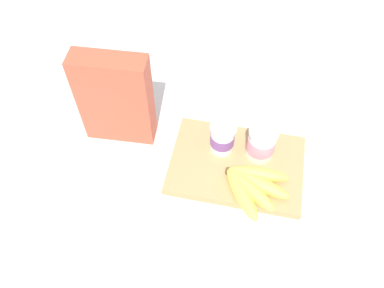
{
  "coord_description": "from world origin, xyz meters",
  "views": [
    {
      "loc": [
        0.0,
        -0.58,
        0.89
      ],
      "look_at": [
        -0.12,
        0.0,
        0.07
      ],
      "focal_mm": 36.8,
      "sensor_mm": 36.0,
      "label": 1
    }
  ],
  "objects": [
    {
      "name": "yogurt_cup_front",
      "position": [
        -0.05,
        0.04,
        0.07
      ],
      "size": [
        0.07,
        0.07,
        0.09
      ],
      "color": "white",
      "rests_on": "cutting_board"
    },
    {
      "name": "ground_plane",
      "position": [
        0.0,
        0.0,
        0.0
      ],
      "size": [
        2.4,
        2.4,
        0.0
      ],
      "primitive_type": "plane",
      "color": "silver"
    },
    {
      "name": "banana_bunch",
      "position": [
        0.05,
        -0.07,
        0.04
      ],
      "size": [
        0.18,
        0.16,
        0.04
      ],
      "color": "#EDD351",
      "rests_on": "cutting_board"
    },
    {
      "name": "cutting_board",
      "position": [
        0.0,
        0.0,
        0.01
      ],
      "size": [
        0.35,
        0.24,
        0.02
      ],
      "primitive_type": "cube",
      "color": "tan",
      "rests_on": "ground_plane"
    },
    {
      "name": "yogurt_cup_back",
      "position": [
        0.05,
        0.04,
        0.07
      ],
      "size": [
        0.08,
        0.08,
        0.09
      ],
      "color": "white",
      "rests_on": "cutting_board"
    },
    {
      "name": "cereal_box",
      "position": [
        -0.33,
        0.05,
        0.14
      ],
      "size": [
        0.19,
        0.08,
        0.28
      ],
      "primitive_type": "cube",
      "rotation": [
        0.0,
        0.0,
        3.21
      ],
      "color": "#D85138",
      "rests_on": "ground_plane"
    }
  ]
}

